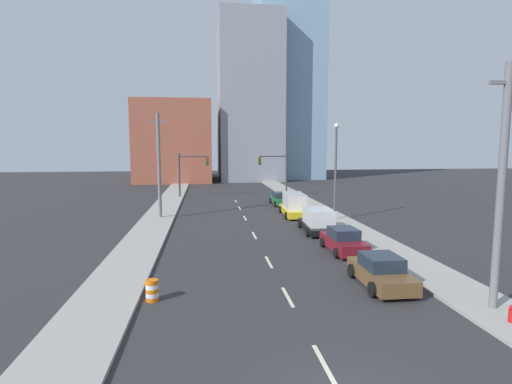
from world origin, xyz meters
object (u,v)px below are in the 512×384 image
box_truck_yellow (294,205)px  fire_hydrant (512,316)px  sedan_brown (381,272)px  sedan_green (281,199)px  street_lamp (336,165)px  traffic_signal_left (188,169)px  box_truck_black (318,221)px  utility_pole_right_near (501,188)px  traffic_barrel (152,290)px  traffic_signal_right (278,169)px  utility_pole_left_mid (159,165)px  sedan_maroon (343,241)px

box_truck_yellow → fire_hydrant: bearing=-80.5°
sedan_brown → sedan_green: (0.16, 27.10, -0.05)m
street_lamp → sedan_green: bearing=106.5°
traffic_signal_left → box_truck_black: (11.05, -22.68, -2.84)m
traffic_signal_left → sedan_green: (10.86, -7.85, -3.08)m
utility_pole_right_near → fire_hydrant: 4.91m
utility_pole_right_near → sedan_brown: (-3.28, 3.44, -4.43)m
traffic_barrel → sedan_brown: (10.80, 0.54, 0.23)m
traffic_barrel → fire_hydrant: bearing=-17.0°
fire_hydrant → sedan_brown: (-3.04, 4.77, 0.29)m
box_truck_black → traffic_signal_right: bearing=90.7°
traffic_signal_left → fire_hydrant: (13.73, -39.73, -3.32)m
utility_pole_left_mid → fire_hydrant: 29.42m
utility_pole_left_mid → traffic_signal_right: bearing=47.6°
utility_pole_right_near → box_truck_black: size_ratio=1.84×
traffic_barrel → sedan_maroon: 13.07m
utility_pole_left_mid → box_truck_yellow: 13.33m
utility_pole_right_near → traffic_barrel: bearing=168.4°
traffic_barrel → sedan_brown: bearing=2.9°
traffic_barrel → sedan_brown: 10.81m
utility_pole_left_mid → sedan_maroon: (13.00, -13.36, -4.30)m
fire_hydrant → sedan_brown: bearing=122.5°
fire_hydrant → sedan_green: 32.00m
traffic_signal_left → street_lamp: street_lamp is taller
sedan_maroon → fire_hydrant: bearing=-77.2°
traffic_signal_right → street_lamp: (1.93, -18.14, 1.32)m
street_lamp → traffic_barrel: bearing=-128.9°
traffic_signal_left → utility_pole_left_mid: bearing=-97.3°
utility_pole_right_near → traffic_barrel: 15.11m
fire_hydrant → sedan_maroon: bearing=103.7°
box_truck_black → street_lamp: bearing=61.0°
utility_pole_left_mid → traffic_barrel: utility_pole_left_mid is taller
utility_pole_right_near → fire_hydrant: (-0.24, -1.33, -4.72)m
street_lamp → box_truck_black: size_ratio=1.61×
street_lamp → fire_hydrant: street_lamp is taller
traffic_barrel → box_truck_black: box_truck_black is taller
sedan_brown → utility_pole_left_mid: bearing=123.4°
box_truck_yellow → sedan_green: bearing=91.8°
fire_hydrant → box_truck_black: 17.26m
fire_hydrant → traffic_signal_left: bearing=109.1°
traffic_barrel → box_truck_yellow: bearing=61.7°
traffic_signal_left → sedan_brown: (10.69, -34.95, -3.03)m
utility_pole_left_mid → sedan_brown: size_ratio=2.22×
traffic_barrel → sedan_maroon: (11.13, 6.85, 0.22)m
sedan_brown → sedan_green: size_ratio=0.95×
box_truck_black → box_truck_yellow: bearing=95.3°
utility_pole_right_near → street_lamp: utility_pole_right_near is taller
fire_hydrant → box_truck_yellow: bearing=96.9°
traffic_signal_left → utility_pole_left_mid: (-1.97, -15.28, 1.27)m
traffic_signal_left → box_truck_black: traffic_signal_left is taller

